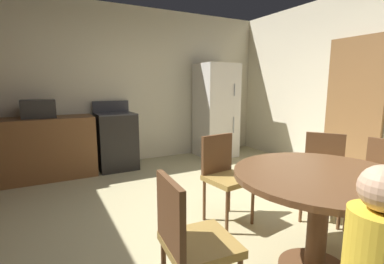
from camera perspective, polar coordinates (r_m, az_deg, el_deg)
ground_plane at (r=2.85m, az=4.85°, el=-19.06°), size 14.00×14.00×0.00m
wall_back at (r=5.14m, az=-12.78°, el=9.17°), size 5.56×0.12×2.70m
wall_right at (r=4.65m, az=32.93°, el=7.86°), size 0.12×5.36×2.70m
kitchen_counter at (r=4.65m, az=-30.26°, el=-3.12°), size 1.77×0.60×0.90m
oven_range at (r=4.75m, az=-15.26°, el=-1.67°), size 0.60×0.60×1.10m
refrigerator at (r=5.39m, az=4.89°, el=4.38°), size 0.68×0.68×1.76m
microwave at (r=4.56m, az=-28.85°, el=4.17°), size 0.44×0.32×0.26m
door_panelled at (r=4.67m, az=30.01°, el=4.05°), size 0.05×0.84×2.04m
dining_table at (r=2.22m, az=24.65°, el=-11.48°), size 1.22×1.22×0.76m
chair_northeast at (r=3.20m, az=25.17°, el=-7.03°), size 0.56×0.56×0.87m
chair_north at (r=2.84m, az=6.58°, el=-8.20°), size 0.45×0.45×0.87m
chair_east at (r=3.12m, az=34.20°, el=-8.25°), size 0.44×0.44×0.87m
chair_west at (r=1.71m, az=-0.55°, el=-20.90°), size 0.43×0.43×0.87m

